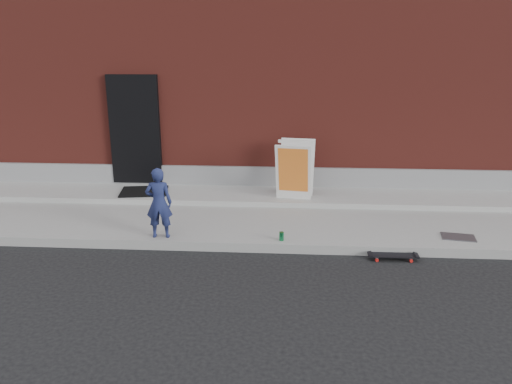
# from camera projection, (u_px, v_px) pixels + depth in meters

# --- Properties ---
(ground) EXTENTS (80.00, 80.00, 0.00)m
(ground) POSITION_uv_depth(u_px,v_px,m) (249.00, 253.00, 7.75)
(ground) COLOR black
(ground) RESTS_ON ground
(sidewalk) EXTENTS (20.00, 3.00, 0.15)m
(sidewalk) POSITION_uv_depth(u_px,v_px,m) (255.00, 216.00, 9.16)
(sidewalk) COLOR gray
(sidewalk) RESTS_ON ground
(apron) EXTENTS (20.00, 1.20, 0.10)m
(apron) POSITION_uv_depth(u_px,v_px,m) (258.00, 195.00, 9.99)
(apron) COLOR gray
(apron) RESTS_ON sidewalk
(building) EXTENTS (20.00, 8.10, 5.00)m
(building) POSITION_uv_depth(u_px,v_px,m) (269.00, 67.00, 13.72)
(building) COLOR maroon
(building) RESTS_ON ground
(child) EXTENTS (0.44, 0.31, 1.14)m
(child) POSITION_uv_depth(u_px,v_px,m) (159.00, 203.00, 7.83)
(child) COLOR #1B224C
(child) RESTS_ON sidewalk
(skateboard) EXTENTS (0.73, 0.20, 0.08)m
(skateboard) POSITION_uv_depth(u_px,v_px,m) (393.00, 256.00, 7.48)
(skateboard) COLOR red
(skateboard) RESTS_ON ground
(pizza_sign) EXTENTS (0.78, 0.88, 1.12)m
(pizza_sign) POSITION_uv_depth(u_px,v_px,m) (295.00, 169.00, 9.55)
(pizza_sign) COLOR silver
(pizza_sign) RESTS_ON apron
(soda_can) EXTENTS (0.09, 0.09, 0.14)m
(soda_can) POSITION_uv_depth(u_px,v_px,m) (281.00, 236.00, 7.82)
(soda_can) COLOR #17773F
(soda_can) RESTS_ON sidewalk
(doormat) EXTENTS (1.02, 0.88, 0.03)m
(doormat) POSITION_uv_depth(u_px,v_px,m) (144.00, 191.00, 10.04)
(doormat) COLOR black
(doormat) RESTS_ON apron
(utility_plate) EXTENTS (0.56, 0.41, 0.02)m
(utility_plate) POSITION_uv_depth(u_px,v_px,m) (458.00, 237.00, 7.95)
(utility_plate) COLOR #4D4D51
(utility_plate) RESTS_ON sidewalk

